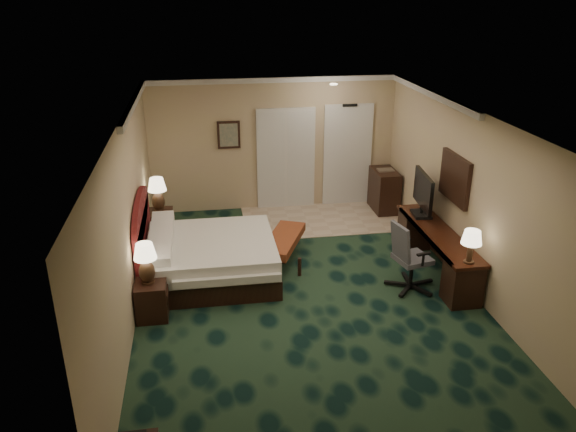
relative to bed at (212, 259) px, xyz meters
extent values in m
cube|color=black|center=(1.39, -0.85, -0.32)|extent=(5.00, 7.50, 0.00)
cube|color=silver|center=(1.39, -0.85, 2.38)|extent=(5.00, 7.50, 0.00)
cube|color=tan|center=(1.39, 2.90, 1.03)|extent=(5.00, 0.00, 2.70)
cube|color=tan|center=(1.39, -4.60, 1.03)|extent=(5.00, 0.00, 2.70)
cube|color=tan|center=(-1.11, -0.85, 1.03)|extent=(0.00, 7.50, 2.70)
cube|color=tan|center=(3.89, -0.85, 1.03)|extent=(0.00, 7.50, 2.70)
cube|color=tan|center=(2.29, 2.05, -0.31)|extent=(3.20, 1.70, 0.01)
cube|color=silver|center=(2.94, 2.87, 0.73)|extent=(1.02, 0.06, 2.18)
cube|color=beige|center=(1.64, 2.86, 0.73)|extent=(1.20, 0.06, 2.10)
cube|color=#4D5F58|center=(0.49, 2.86, 1.28)|extent=(0.45, 0.06, 0.55)
cube|color=white|center=(3.85, -0.25, 1.23)|extent=(0.05, 0.95, 0.75)
cube|color=silver|center=(0.00, 0.00, 0.00)|extent=(2.01, 1.87, 0.64)
cube|color=black|center=(-0.87, -1.05, -0.05)|extent=(0.43, 0.50, 0.54)
cube|color=black|center=(-0.87, 1.61, -0.05)|extent=(0.44, 0.50, 0.55)
cube|color=brown|center=(1.21, 0.38, -0.09)|extent=(0.96, 1.41, 0.45)
cube|color=black|center=(3.61, -0.40, 0.04)|extent=(0.53, 2.46, 0.71)
cube|color=black|center=(3.59, 0.31, 0.77)|extent=(0.19, 0.97, 0.75)
cube|color=black|center=(3.62, 2.35, 0.11)|extent=(0.45, 0.81, 0.86)
camera|label=1|loc=(-0.05, -8.10, 4.06)|focal=35.00mm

